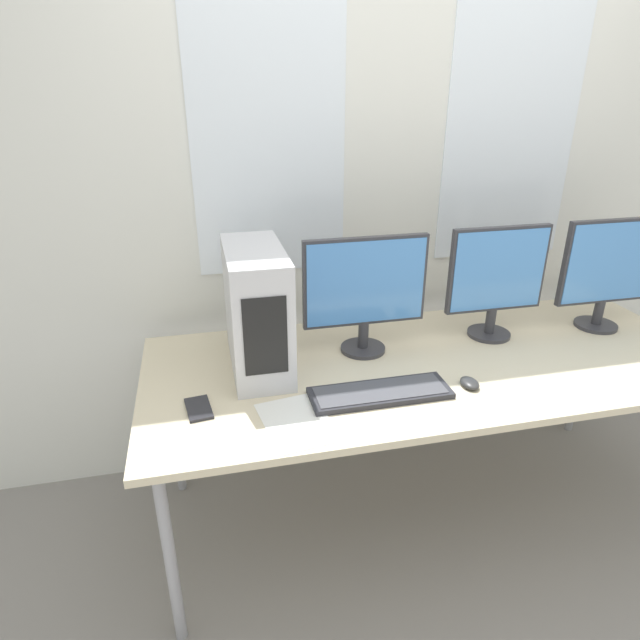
# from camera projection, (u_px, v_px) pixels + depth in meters

# --- Properties ---
(ground_plane) EXTENTS (14.00, 14.00, 0.00)m
(ground_plane) POSITION_uv_depth(u_px,v_px,m) (467.00, 595.00, 2.02)
(ground_plane) COLOR gray
(wall_back) EXTENTS (8.00, 0.07, 2.70)m
(wall_back) POSITION_uv_depth(u_px,v_px,m) (390.00, 184.00, 2.41)
(wall_back) COLOR silver
(wall_back) RESTS_ON ground_plane
(desk) EXTENTS (2.26, 0.93, 0.76)m
(desk) POSITION_uv_depth(u_px,v_px,m) (433.00, 369.00, 2.14)
(desk) COLOR beige
(desk) RESTS_ON ground_plane
(pc_tower) EXTENTS (0.21, 0.49, 0.47)m
(pc_tower) POSITION_uv_depth(u_px,v_px,m) (257.00, 309.00, 1.99)
(pc_tower) COLOR silver
(pc_tower) RESTS_ON desk
(monitor_main) EXTENTS (0.50, 0.18, 0.48)m
(monitor_main) POSITION_uv_depth(u_px,v_px,m) (365.00, 289.00, 2.09)
(monitor_main) COLOR #333338
(monitor_main) RESTS_ON desk
(monitor_right_near) EXTENTS (0.43, 0.18, 0.48)m
(monitor_right_near) POSITION_uv_depth(u_px,v_px,m) (497.00, 278.00, 2.22)
(monitor_right_near) COLOR #333338
(monitor_right_near) RESTS_ON desk
(monitor_right_far) EXTENTS (0.45, 0.18, 0.49)m
(monitor_right_far) POSITION_uv_depth(u_px,v_px,m) (609.00, 269.00, 2.30)
(monitor_right_far) COLOR #333338
(monitor_right_far) RESTS_ON desk
(keyboard) EXTENTS (0.50, 0.16, 0.02)m
(keyboard) POSITION_uv_depth(u_px,v_px,m) (380.00, 393.00, 1.87)
(keyboard) COLOR #28282D
(keyboard) RESTS_ON desk
(mouse) EXTENTS (0.06, 0.09, 0.03)m
(mouse) POSITION_uv_depth(u_px,v_px,m) (470.00, 383.00, 1.93)
(mouse) COLOR #2D2D2D
(mouse) RESTS_ON desk
(cell_phone) EXTENTS (0.10, 0.15, 0.01)m
(cell_phone) POSITION_uv_depth(u_px,v_px,m) (199.00, 408.00, 1.79)
(cell_phone) COLOR #232328
(cell_phone) RESTS_ON desk
(paper_sheet_left) EXTENTS (0.25, 0.32, 0.00)m
(paper_sheet_left) POSITION_uv_depth(u_px,v_px,m) (297.00, 422.00, 1.73)
(paper_sheet_left) COLOR white
(paper_sheet_left) RESTS_ON desk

